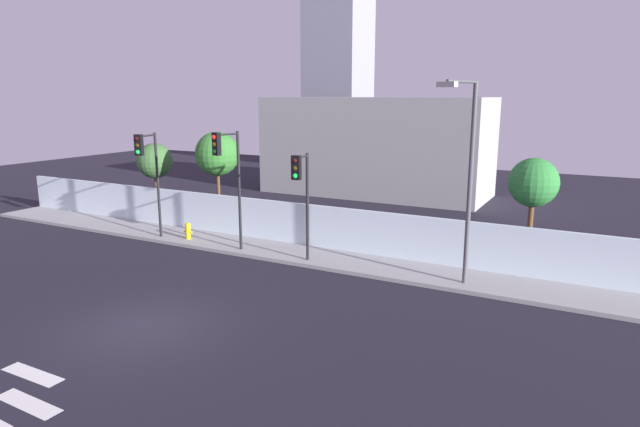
{
  "coord_description": "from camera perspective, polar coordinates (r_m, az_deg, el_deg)",
  "views": [
    {
      "loc": [
        11.38,
        -10.47,
        6.51
      ],
      "look_at": [
        2.32,
        6.5,
        2.34
      ],
      "focal_mm": 30.44,
      "sensor_mm": 36.0,
      "label": 1
    }
  ],
  "objects": [
    {
      "name": "roadside_tree_leftmost",
      "position": [
        30.67,
        -16.98,
        5.28
      ],
      "size": [
        1.9,
        1.9,
        4.05
      ],
      "color": "brown",
      "rests_on": "ground"
    },
    {
      "name": "sidewalk",
      "position": [
        22.79,
        -3.15,
        -4.19
      ],
      "size": [
        36.0,
        2.4,
        0.15
      ],
      "primitive_type": "cube",
      "color": "gray",
      "rests_on": "ground"
    },
    {
      "name": "tower_on_skyline",
      "position": [
        51.86,
        1.98,
        21.19
      ],
      "size": [
        5.06,
        5.0,
        29.17
      ],
      "primitive_type": "cube",
      "color": "gray",
      "rests_on": "ground"
    },
    {
      "name": "fire_hydrant",
      "position": [
        25.36,
        -13.71,
        -1.71
      ],
      "size": [
        0.44,
        0.26,
        0.76
      ],
      "color": "gold",
      "rests_on": "sidewalk"
    },
    {
      "name": "traffic_light_center",
      "position": [
        25.06,
        -17.64,
        5.07
      ],
      "size": [
        0.5,
        1.47,
        4.78
      ],
      "color": "black",
      "rests_on": "sidewalk"
    },
    {
      "name": "traffic_light_right",
      "position": [
        20.45,
        -1.99,
        3.07
      ],
      "size": [
        0.35,
        1.22,
        4.24
      ],
      "color": "black",
      "rests_on": "sidewalk"
    },
    {
      "name": "street_lamp_curbside",
      "position": [
        18.56,
        15.21,
        4.68
      ],
      "size": [
        0.86,
        2.03,
        6.86
      ],
      "color": "#4C4C51",
      "rests_on": "sidewalk"
    },
    {
      "name": "ground_plane",
      "position": [
        16.77,
        -18.1,
        -11.25
      ],
      "size": [
        80.0,
        80.0,
        0.0
      ],
      "primitive_type": "plane",
      "color": "black"
    },
    {
      "name": "roadside_tree_midright",
      "position": [
        21.88,
        21.52,
        2.96
      ],
      "size": [
        1.85,
        1.85,
        4.27
      ],
      "color": "brown",
      "rests_on": "ground"
    },
    {
      "name": "perimeter_wall",
      "position": [
        23.61,
        -1.56,
        -1.14
      ],
      "size": [
        36.0,
        0.18,
        1.8
      ],
      "primitive_type": "cube",
      "color": "silver",
      "rests_on": "sidewalk"
    },
    {
      "name": "roadside_tree_midleft",
      "position": [
        27.76,
        -10.76,
        6.15
      ],
      "size": [
        2.2,
        2.2,
        4.79
      ],
      "color": "brown",
      "rests_on": "ground"
    },
    {
      "name": "traffic_light_left",
      "position": [
        22.28,
        -9.71,
        4.96
      ],
      "size": [
        0.51,
        1.3,
        4.97
      ],
      "color": "black",
      "rests_on": "sidewalk"
    },
    {
      "name": "low_building_distant",
      "position": [
        36.82,
        5.91,
        7.04
      ],
      "size": [
        14.78,
        6.0,
        6.44
      ],
      "primitive_type": "cube",
      "color": "#9D9D9D",
      "rests_on": "ground"
    }
  ]
}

